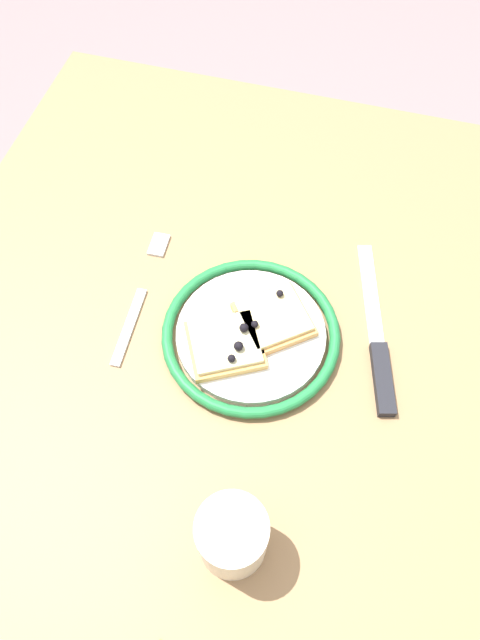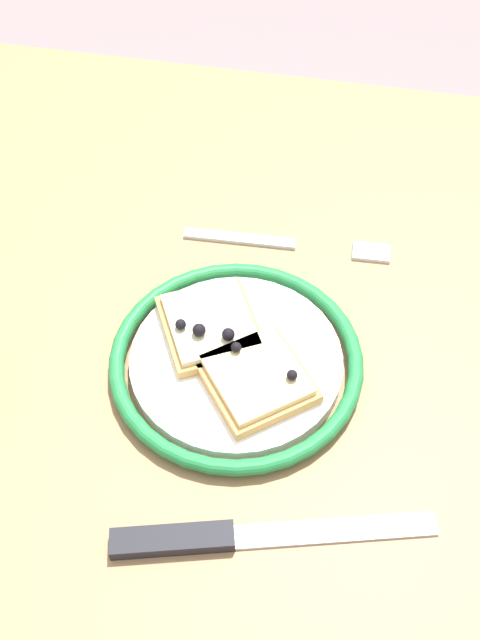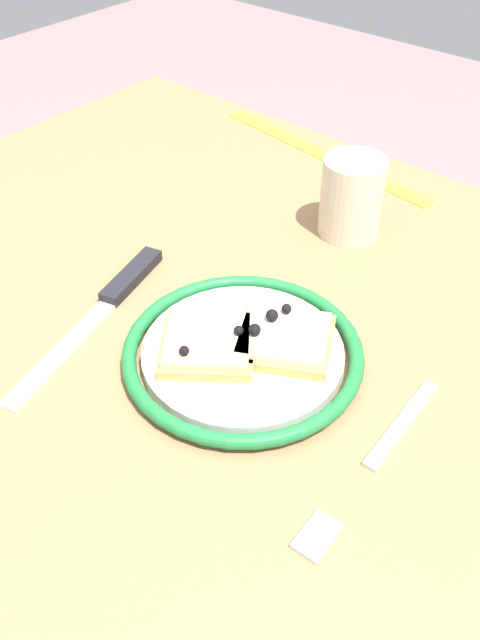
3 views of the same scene
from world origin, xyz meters
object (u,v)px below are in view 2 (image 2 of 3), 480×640
object	(u,v)px
dining_table	(239,490)
pizza_slice_far	(210,325)
plate	(236,361)
fork	(289,244)
pizza_slice_near	(257,378)
knife	(217,537)

from	to	relation	value
dining_table	pizza_slice_far	xyz separation A→B (m)	(-0.08, -0.04, 0.14)
plate	fork	xyz separation A→B (m)	(-0.15, 0.02, -0.01)
pizza_slice_near	plate	bearing A→B (deg)	-136.07
knife	dining_table	bearing A→B (deg)	-178.41
plate	pizza_slice_near	size ratio (longest dim) A/B	1.92
pizza_slice_near	knife	distance (m)	0.13
pizza_slice_far	knife	xyz separation A→B (m)	(0.18, 0.04, -0.02)
dining_table	pizza_slice_far	size ratio (longest dim) A/B	8.72
plate	fork	size ratio (longest dim) A/B	1.07
pizza_slice_near	pizza_slice_far	xyz separation A→B (m)	(-0.05, -0.05, 0.00)
dining_table	knife	world-z (taller)	knife
fork	dining_table	bearing A→B (deg)	-2.45
dining_table	knife	bearing A→B (deg)	1.59
pizza_slice_near	pizza_slice_far	world-z (taller)	pizza_slice_far
dining_table	plate	bearing A→B (deg)	-166.92
dining_table	knife	size ratio (longest dim) A/B	4.11
pizza_slice_near	pizza_slice_far	bearing A→B (deg)	-133.27
pizza_slice_near	knife	bearing A→B (deg)	-2.33
plate	knife	distance (m)	0.15
plate	fork	bearing A→B (deg)	171.48
plate	pizza_slice_near	world-z (taller)	pizza_slice_near
dining_table	plate	world-z (taller)	plate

